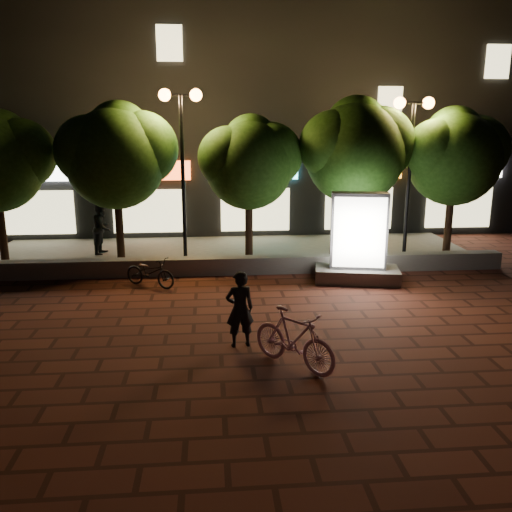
{
  "coord_description": "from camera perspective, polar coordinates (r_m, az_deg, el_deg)",
  "views": [
    {
      "loc": [
        -0.71,
        -11.14,
        4.26
      ],
      "look_at": [
        0.39,
        1.5,
        1.13
      ],
      "focal_mm": 37.64,
      "sensor_mm": 36.0,
      "label": 1
    }
  ],
  "objects": [
    {
      "name": "retaining_wall",
      "position": [
        15.67,
        -2.19,
        -0.99
      ],
      "size": [
        16.0,
        0.45,
        0.5
      ],
      "primitive_type": "cube",
      "color": "slate",
      "rests_on": "ground"
    },
    {
      "name": "street_lamp_right",
      "position": [
        17.48,
        16.23,
        12.11
      ],
      "size": [
        1.26,
        0.36,
        4.98
      ],
      "color": "black",
      "rests_on": "sidewalk"
    },
    {
      "name": "tree_left",
      "position": [
        16.84,
        -14.55,
        10.64
      ],
      "size": [
        3.6,
        3.0,
        4.89
      ],
      "color": "black",
      "rests_on": "sidewalk"
    },
    {
      "name": "ground",
      "position": [
        11.94,
        -1.23,
        -7.06
      ],
      "size": [
        80.0,
        80.0,
        0.0
      ],
      "primitive_type": "plane",
      "color": "#502219",
      "rests_on": "ground"
    },
    {
      "name": "scooter_parked",
      "position": [
        14.65,
        -11.19,
        -1.68
      ],
      "size": [
        1.59,
        1.25,
        0.81
      ],
      "primitive_type": "imported",
      "rotation": [
        0.0,
        0.0,
        1.03
      ],
      "color": "black",
      "rests_on": "ground"
    },
    {
      "name": "tree_right",
      "position": [
        17.23,
        10.63,
        11.31
      ],
      "size": [
        3.72,
        3.1,
        5.07
      ],
      "color": "black",
      "rests_on": "sidewalk"
    },
    {
      "name": "rider",
      "position": [
        10.47,
        -1.74,
        -5.66
      ],
      "size": [
        0.61,
        0.45,
        1.53
      ],
      "primitive_type": "imported",
      "rotation": [
        0.0,
        0.0,
        3.3
      ],
      "color": "black",
      "rests_on": "ground"
    },
    {
      "name": "tree_mid",
      "position": [
        16.68,
        -0.62,
        10.26
      ],
      "size": [
        3.24,
        2.7,
        4.5
      ],
      "color": "black",
      "rests_on": "sidewalk"
    },
    {
      "name": "scooter_pink",
      "position": [
        9.69,
        4.05,
        -8.77
      ],
      "size": [
        1.58,
        1.68,
        1.08
      ],
      "primitive_type": "imported",
      "rotation": [
        0.0,
        0.0,
        0.73
      ],
      "color": "#B97895",
      "rests_on": "ground"
    },
    {
      "name": "building_block",
      "position": [
        24.15,
        -3.4,
        15.58
      ],
      "size": [
        28.0,
        8.12,
        11.3
      ],
      "color": "black",
      "rests_on": "ground"
    },
    {
      "name": "sidewalk",
      "position": [
        18.15,
        -2.58,
        0.39
      ],
      "size": [
        16.0,
        5.0,
        0.08
      ],
      "primitive_type": "cube",
      "color": "slate",
      "rests_on": "ground"
    },
    {
      "name": "ad_kiosk",
      "position": [
        15.0,
        10.79,
        1.04
      ],
      "size": [
        2.47,
        1.57,
        2.47
      ],
      "color": "slate",
      "rests_on": "ground"
    },
    {
      "name": "tree_far_right",
      "position": [
        18.35,
        20.43,
        10.21
      ],
      "size": [
        3.48,
        2.9,
        4.76
      ],
      "color": "black",
      "rests_on": "sidewalk"
    },
    {
      "name": "pedestrian",
      "position": [
        18.35,
        -16.01,
        2.87
      ],
      "size": [
        0.77,
        0.92,
        1.71
      ],
      "primitive_type": "imported",
      "rotation": [
        0.0,
        0.0,
        1.42
      ],
      "color": "black",
      "rests_on": "sidewalk"
    },
    {
      "name": "street_lamp_left",
      "position": [
        16.36,
        -7.92,
        12.91
      ],
      "size": [
        1.26,
        0.36,
        5.18
      ],
      "color": "black",
      "rests_on": "sidewalk"
    }
  ]
}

